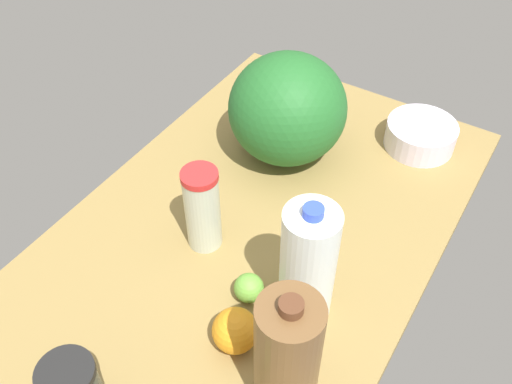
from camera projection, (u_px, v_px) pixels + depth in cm
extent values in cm
cube|color=olive|center=(256.00, 228.00, 127.71)|extent=(120.00, 76.00, 3.00)
ellipsoid|color=#226428|center=(287.00, 109.00, 134.36)|extent=(28.13, 28.13, 26.71)
cylinder|color=beige|center=(203.00, 211.00, 116.61)|extent=(7.32, 7.32, 18.61)
cylinder|color=red|center=(199.00, 176.00, 109.53)|extent=(7.54, 7.54, 1.40)
cylinder|color=white|center=(308.00, 265.00, 102.11)|extent=(10.22, 10.22, 26.23)
cylinder|color=blue|center=(313.00, 212.00, 92.18)|extent=(3.58, 3.58, 1.80)
cylinder|color=silver|center=(420.00, 135.00, 143.21)|extent=(17.51, 17.51, 6.70)
cylinder|color=black|center=(65.00, 374.00, 85.37)|extent=(9.11, 9.11, 1.40)
cylinder|color=brown|center=(287.00, 358.00, 89.13)|extent=(10.53, 10.53, 26.51)
cylinder|color=#59331E|center=(291.00, 307.00, 79.10)|extent=(3.69, 3.69, 1.80)
sphere|color=#67AB3C|center=(249.00, 288.00, 110.89)|extent=(5.92, 5.92, 5.92)
sphere|color=orange|center=(235.00, 331.00, 102.74)|extent=(8.53, 8.53, 8.53)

